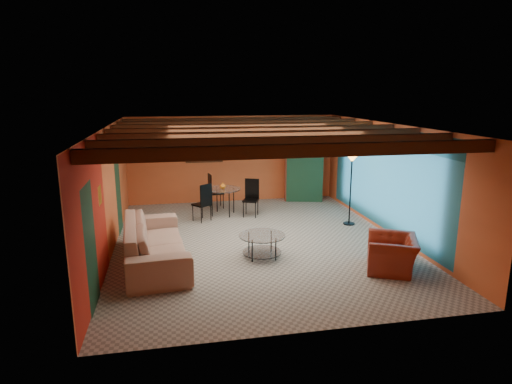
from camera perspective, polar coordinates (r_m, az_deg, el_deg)
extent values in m
cube|color=gray|center=(10.29, 0.22, -6.50)|extent=(6.50, 8.00, 0.01)
cube|color=silver|center=(9.72, 0.23, 8.67)|extent=(6.50, 8.00, 0.01)
cube|color=#D76031|center=(13.80, -3.06, 4.32)|extent=(6.50, 0.02, 2.70)
cube|color=#AD2113|center=(9.82, -18.71, 0.05)|extent=(0.02, 8.00, 2.70)
cube|color=#2A6379|center=(11.01, 17.05, 1.52)|extent=(0.02, 8.00, 2.70)
imported|color=#A07967|center=(9.19, -13.07, -6.38)|extent=(1.42, 3.09, 0.88)
imported|color=maroon|center=(9.02, 17.35, -7.69)|extent=(1.27, 1.33, 0.68)
cube|color=maroon|center=(14.05, 6.07, 2.85)|extent=(1.20, 0.79, 1.94)
cube|color=black|center=(13.62, -6.82, 5.40)|extent=(1.05, 0.03, 0.65)
imported|color=#26661E|center=(13.88, 6.19, 7.73)|extent=(0.42, 0.36, 0.46)
imported|color=orange|center=(12.25, -4.40, 2.19)|extent=(0.22, 0.22, 0.18)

